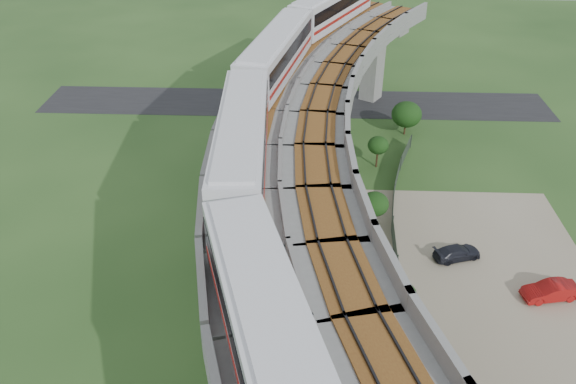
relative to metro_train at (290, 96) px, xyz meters
name	(u,v)px	position (x,y,z in m)	size (l,w,h in m)	color
ground	(282,267)	(-0.45, -3.49, -12.31)	(160.00, 160.00, 0.00)	#27491D
dirt_lot	(477,291)	(13.55, -5.49, -12.29)	(18.00, 26.00, 0.04)	gray
asphalt_road	(295,103)	(-0.45, 26.51, -12.29)	(60.00, 8.00, 0.03)	#232326
viaduct	(340,164)	(3.39, -3.49, -3.26)	(19.58, 73.98, 11.40)	#99968E
metro_train	(290,96)	(0.00, 0.00, 0.00)	(12.27, 61.22, 3.64)	silver
fence	(414,263)	(9.30, -3.49, -11.56)	(3.87, 38.73, 1.50)	#2D382D
tree_0	(407,114)	(11.57, 18.84, -9.98)	(3.18, 3.18, 3.69)	#382314
tree_1	(378,145)	(7.93, 11.79, -9.96)	(2.00, 2.00, 3.21)	#382314
tree_2	(375,204)	(6.74, 1.97, -10.07)	(2.29, 2.29, 3.22)	#382314
tree_3	(394,298)	(7.07, -8.77, -10.11)	(3.01, 3.01, 3.48)	#382314
car_white	(422,358)	(8.49, -12.29, -11.59)	(1.59, 3.96, 1.35)	white
car_red	(551,291)	(18.36, -6.00, -11.62)	(1.38, 3.96, 1.30)	#9A0F0E
car_dark	(457,252)	(12.78, -1.89, -11.73)	(1.50, 3.68, 1.07)	black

